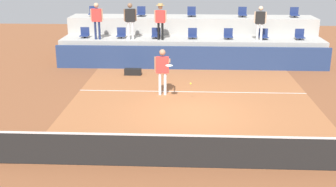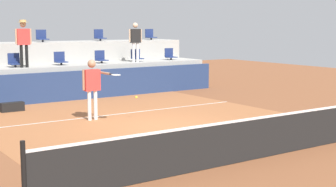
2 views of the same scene
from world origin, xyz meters
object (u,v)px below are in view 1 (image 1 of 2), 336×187
at_px(stadium_chair_lower_far_right, 300,35).
at_px(stadium_chair_upper_right, 242,13).
at_px(tennis_player, 163,67).
at_px(stadium_chair_upper_left, 141,12).
at_px(stadium_chair_lower_center, 192,34).
at_px(stadium_chair_lower_mid_left, 156,34).
at_px(stadium_chair_lower_mid_right, 228,35).
at_px(spectator_leaning_on_rail, 97,17).
at_px(stadium_chair_upper_far_left, 93,12).
at_px(stadium_chair_lower_left, 121,34).
at_px(stadium_chair_lower_right, 263,35).
at_px(stadium_chair_upper_center, 192,13).
at_px(spectator_with_hat, 160,18).
at_px(equipment_bag, 133,72).
at_px(stadium_chair_upper_far_right, 294,13).
at_px(stadium_chair_lower_far_left, 85,33).
at_px(spectator_in_grey, 260,20).
at_px(spectator_in_white, 130,17).
at_px(tennis_ball, 191,84).

height_order(stadium_chair_lower_far_right, stadium_chair_upper_right, stadium_chair_upper_right).
bearing_deg(stadium_chair_lower_far_right, tennis_player, -140.52).
bearing_deg(stadium_chair_upper_left, stadium_chair_lower_center, -33.36).
height_order(stadium_chair_lower_mid_left, stadium_chair_lower_mid_right, same).
height_order(stadium_chair_lower_mid_right, tennis_player, tennis_player).
relative_size(stadium_chair_upper_right, spectator_leaning_on_rail, 0.29).
bearing_deg(stadium_chair_upper_far_left, stadium_chair_upper_right, 0.00).
bearing_deg(stadium_chair_upper_right, stadium_chair_lower_left, -163.80).
relative_size(stadium_chair_upper_far_left, stadium_chair_upper_left, 1.00).
relative_size(stadium_chair_lower_right, spectator_leaning_on_rail, 0.29).
relative_size(stadium_chair_lower_far_right, stadium_chair_upper_center, 1.00).
xyz_separation_m(stadium_chair_lower_mid_left, spectator_with_hat, (0.25, -0.38, 0.87)).
bearing_deg(equipment_bag, stadium_chair_upper_far_left, 121.86).
relative_size(stadium_chair_lower_center, stadium_chair_lower_mid_right, 1.00).
distance_m(stadium_chair_lower_mid_right, spectator_leaning_on_rail, 6.51).
bearing_deg(stadium_chair_upper_right, stadium_chair_upper_far_left, 180.00).
bearing_deg(stadium_chair_lower_mid_left, stadium_chair_lower_far_right, 0.00).
bearing_deg(stadium_chair_upper_far_right, tennis_player, -132.55).
distance_m(stadium_chair_lower_left, stadium_chair_upper_far_right, 9.12).
relative_size(stadium_chair_lower_far_left, spectator_with_hat, 0.30).
height_order(stadium_chair_upper_left, stadium_chair_upper_far_right, same).
bearing_deg(stadium_chair_lower_right, equipment_bag, -158.78).
bearing_deg(spectator_in_grey, spectator_in_white, -180.00).
bearing_deg(tennis_player, stadium_chair_upper_right, 61.80).
bearing_deg(stadium_chair_lower_center, spectator_in_white, -172.78).
relative_size(stadium_chair_lower_mid_left, stadium_chair_upper_right, 1.00).
bearing_deg(stadium_chair_upper_right, spectator_with_hat, -152.53).
xyz_separation_m(stadium_chair_lower_far_right, spectator_in_grey, (-2.04, -0.38, 0.78)).
height_order(stadium_chair_lower_left, spectator_in_white, spectator_in_white).
xyz_separation_m(spectator_with_hat, spectator_in_grey, (4.78, 0.00, -0.08)).
bearing_deg(stadium_chair_lower_far_left, tennis_ball, -48.50).
height_order(stadium_chair_lower_far_left, spectator_with_hat, spectator_with_hat).
relative_size(stadium_chair_lower_far_left, stadium_chair_lower_mid_left, 1.00).
xyz_separation_m(stadium_chair_lower_center, stadium_chair_lower_mid_right, (1.77, 0.00, 0.00)).
height_order(stadium_chair_lower_left, stadium_chair_lower_mid_left, same).
xyz_separation_m(spectator_in_white, spectator_with_hat, (1.47, 0.00, 0.00)).
bearing_deg(stadium_chair_upper_center, spectator_in_grey, -33.75).
bearing_deg(stadium_chair_lower_left, stadium_chair_upper_far_left, 134.30).
bearing_deg(stadium_chair_upper_far_right, spectator_with_hat, -162.46).
bearing_deg(equipment_bag, stadium_chair_lower_far_left, 138.34).
bearing_deg(stadium_chair_lower_center, stadium_chair_lower_far_left, 180.00).
height_order(stadium_chair_upper_far_right, spectator_in_white, spectator_in_white).
bearing_deg(stadium_chair_upper_left, stadium_chair_lower_far_right, -12.69).
height_order(stadium_chair_lower_left, stadium_chair_lower_far_right, same).
bearing_deg(tennis_player, stadium_chair_upper_far_left, 120.29).
xyz_separation_m(stadium_chair_upper_right, stadium_chair_upper_far_right, (2.71, 0.00, 0.00)).
xyz_separation_m(stadium_chair_lower_far_left, stadium_chair_upper_left, (2.67, 1.80, 0.85)).
distance_m(stadium_chair_lower_far_left, tennis_player, 6.79).
relative_size(stadium_chair_lower_mid_left, stadium_chair_lower_center, 1.00).
xyz_separation_m(stadium_chair_lower_mid_left, stadium_chair_upper_center, (1.76, 1.80, 0.85)).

